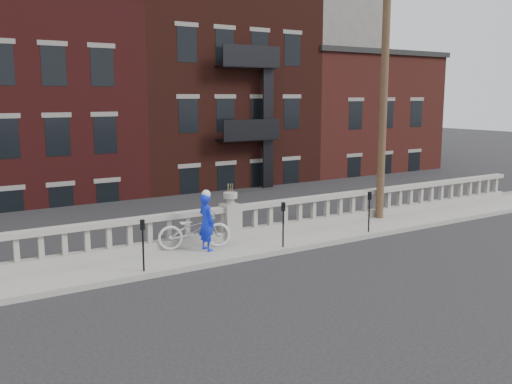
{
  "coord_description": "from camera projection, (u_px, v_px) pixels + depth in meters",
  "views": [
    {
      "loc": [
        -8.91,
        -11.35,
        4.63
      ],
      "look_at": [
        0.48,
        3.2,
        1.7
      ],
      "focal_mm": 40.0,
      "sensor_mm": 36.0,
      "label": 1
    }
  ],
  "objects": [
    {
      "name": "parking_meter_c",
      "position": [
        283.0,
        219.0,
        16.96
      ],
      "size": [
        0.1,
        0.09,
        1.36
      ],
      "color": "black",
      "rests_on": "sidewalk"
    },
    {
      "name": "parking_meter_b",
      "position": [
        143.0,
        239.0,
        14.6
      ],
      "size": [
        0.1,
        0.09,
        1.36
      ],
      "color": "black",
      "rests_on": "sidewalk"
    },
    {
      "name": "lower_level",
      "position": [
        77.0,
        130.0,
        33.89
      ],
      "size": [
        80.0,
        44.0,
        20.8
      ],
      "color": "#605E59",
      "rests_on": "ground"
    },
    {
      "name": "cyclist",
      "position": [
        206.0,
        222.0,
        16.61
      ],
      "size": [
        0.47,
        0.66,
        1.69
      ],
      "primitive_type": "imported",
      "rotation": [
        0.0,
        0.0,
        1.68
      ],
      "color": "#0E23D6",
      "rests_on": "sidewalk"
    },
    {
      "name": "bicycle",
      "position": [
        194.0,
        230.0,
        16.86
      ],
      "size": [
        2.28,
        1.36,
        1.13
      ],
      "primitive_type": "imported",
      "rotation": [
        0.0,
        0.0,
        1.27
      ],
      "color": "silver",
      "rests_on": "sidewalk"
    },
    {
      "name": "balustrade",
      "position": [
        231.0,
        223.0,
        18.1
      ],
      "size": [
        28.0,
        0.34,
        1.03
      ],
      "color": "gray",
      "rests_on": "sidewalk"
    },
    {
      "name": "utility_pole",
      "position": [
        384.0,
        79.0,
        20.36
      ],
      "size": [
        1.6,
        0.28,
        10.0
      ],
      "color": "#422D1E",
      "rests_on": "sidewalk"
    },
    {
      "name": "planter_pedestal",
      "position": [
        231.0,
        217.0,
        18.07
      ],
      "size": [
        0.55,
        0.55,
        1.76
      ],
      "color": "gray",
      "rests_on": "sidewalk"
    },
    {
      "name": "ground",
      "position": [
        307.0,
        275.0,
        14.93
      ],
      "size": [
        120.0,
        120.0,
        0.0
      ],
      "primitive_type": "plane",
      "color": "black",
      "rests_on": "ground"
    },
    {
      "name": "parking_meter_d",
      "position": [
        369.0,
        207.0,
        18.83
      ],
      "size": [
        0.1,
        0.09,
        1.36
      ],
      "color": "black",
      "rests_on": "sidewalk"
    },
    {
      "name": "sidewalk",
      "position": [
        246.0,
        247.0,
        17.41
      ],
      "size": [
        32.0,
        2.2,
        0.15
      ],
      "primitive_type": "cube",
      "color": "gray",
      "rests_on": "ground"
    }
  ]
}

